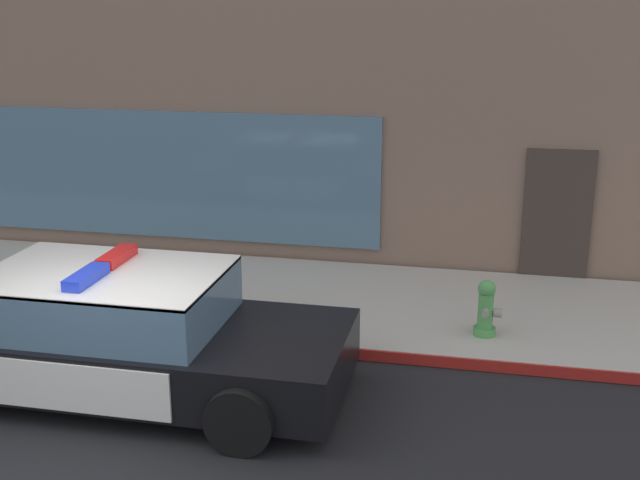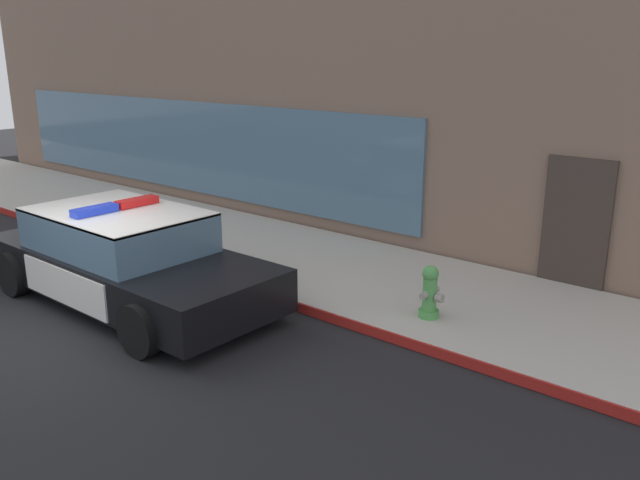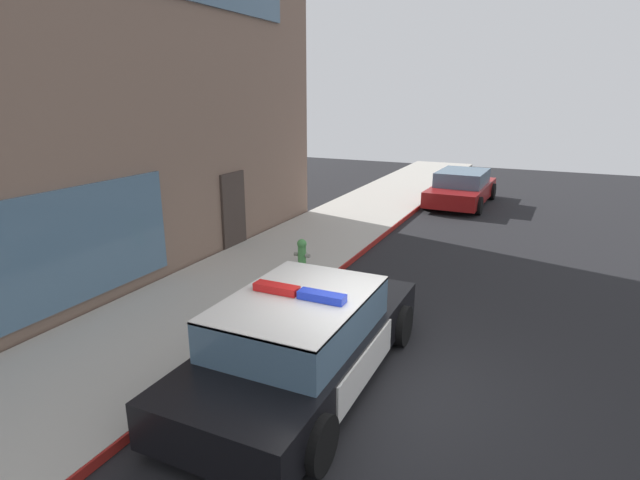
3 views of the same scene
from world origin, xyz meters
name	(u,v)px [view 3 (image 3 of 3)]	position (x,y,z in m)	size (l,w,h in m)	color
ground	(380,387)	(0.00, 0.00, 0.00)	(48.00, 48.00, 0.00)	black
sidewalk	(163,329)	(0.00, 4.01, 0.07)	(48.00, 3.25, 0.15)	#B2ADA3
curb_red_paint	(241,348)	(0.00, 2.37, 0.08)	(28.80, 0.04, 0.14)	maroon
police_cruiser	(304,338)	(-0.30, 1.07, 0.68)	(4.91, 2.17, 1.49)	black
fire_hydrant	(302,255)	(3.63, 3.11, 0.50)	(0.34, 0.39, 0.73)	#4C994C
car_down_street	(462,188)	(13.16, 1.17, 0.63)	(4.60, 2.17, 1.29)	maroon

